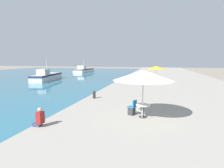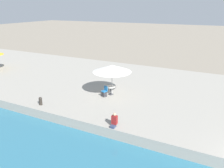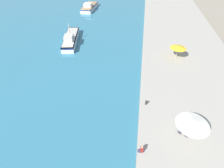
{
  "view_description": "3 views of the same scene",
  "coord_description": "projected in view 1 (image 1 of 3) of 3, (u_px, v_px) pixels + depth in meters",
  "views": [
    {
      "loc": [
        5.82,
        1.77,
        3.99
      ],
      "look_at": [
        1.5,
        18.83,
        1.57
      ],
      "focal_mm": 28.0,
      "sensor_mm": 36.0,
      "label": 1
    },
    {
      "loc": [
        -10.79,
        3.49,
        8.09
      ],
      "look_at": [
        5.15,
        11.32,
        1.77
      ],
      "focal_mm": 35.0,
      "sensor_mm": 36.0,
      "label": 2
    },
    {
      "loc": [
        -1.01,
        -0.47,
        17.01
      ],
      "look_at": [
        -4.0,
        18.0,
        1.37
      ],
      "focal_mm": 28.0,
      "sensor_mm": 36.0,
      "label": 3
    }
  ],
  "objects": [
    {
      "name": "water_basin",
      "position": [
        13.0,
        76.0,
        42.6
      ],
      "size": [
        56.0,
        90.0,
        0.04
      ],
      "color": "#2D6B84",
      "rests_on": "ground_plane"
    },
    {
      "name": "cafe_umbrella_pink",
      "position": [
        143.0,
        75.0,
        9.45
      ],
      "size": [
        3.29,
        3.29,
        2.69
      ],
      "color": "#B7B7B7",
      "rests_on": "quay_promenade"
    },
    {
      "name": "cafe_table",
      "position": [
        143.0,
        108.0,
        9.83
      ],
      "size": [
        0.8,
        0.8,
        0.74
      ],
      "color": "#333338",
      "rests_on": "quay_promenade"
    },
    {
      "name": "quay_promenade",
      "position": [
        167.0,
        79.0,
        33.8
      ],
      "size": [
        16.0,
        90.0,
        0.77
      ],
      "color": "gray",
      "rests_on": "ground_plane"
    },
    {
      "name": "fishing_boat_mid",
      "position": [
        84.0,
        70.0,
        56.38
      ],
      "size": [
        3.34,
        9.46,
        3.84
      ],
      "rotation": [
        0.0,
        0.0,
        -0.03
      ],
      "color": "white",
      "rests_on": "water_basin"
    },
    {
      "name": "cafe_chair_left",
      "position": [
        132.0,
        110.0,
        10.3
      ],
      "size": [
        0.55,
        0.54,
        0.91
      ],
      "rotation": [
        0.0,
        0.0,
        1.15
      ],
      "color": "#2D2D33",
      "rests_on": "quay_promenade"
    },
    {
      "name": "fishing_boat_near",
      "position": [
        47.0,
        76.0,
        34.38
      ],
      "size": [
        4.4,
        10.45,
        3.98
      ],
      "rotation": [
        0.0,
        0.0,
        0.2
      ],
      "color": "silver",
      "rests_on": "water_basin"
    },
    {
      "name": "person_at_quay",
      "position": [
        40.0,
        118.0,
        8.48
      ],
      "size": [
        0.52,
        0.36,
        0.95
      ],
      "color": "#333D5B",
      "rests_on": "quay_promenade"
    },
    {
      "name": "mooring_bollard",
      "position": [
        94.0,
        94.0,
        14.75
      ],
      "size": [
        0.26,
        0.26,
        0.65
      ],
      "color": "#2D2823",
      "rests_on": "quay_promenade"
    },
    {
      "name": "cafe_umbrella_white",
      "position": [
        156.0,
        68.0,
        24.99
      ],
      "size": [
        2.68,
        2.68,
        2.37
      ],
      "color": "#B7B7B7",
      "rests_on": "quay_promenade"
    }
  ]
}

